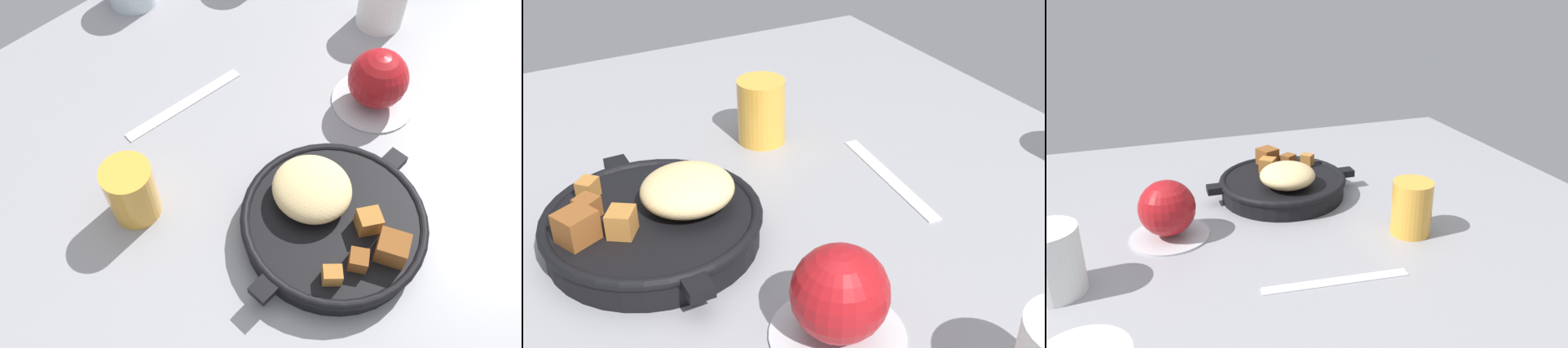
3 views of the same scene
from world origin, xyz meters
TOP-DOWN VIEW (x-y plane):
  - ground_plane at (0.00, 0.00)cm, footprint 111.14×94.21cm
  - cast_iron_skillet at (-3.66, -9.99)cm, footprint 26.44×22.15cm
  - saucer_plate at (16.59, -1.23)cm, footprint 11.76×11.76cm
  - red_apple at (16.59, -1.23)cm, footprint 8.33×8.33cm
  - butter_knife at (-2.47, 17.92)cm, footprint 19.33×3.37cm
  - juice_glass_amber at (-18.06, 9.09)cm, footprint 6.05×6.05cm
  - white_creamer_pitcher at (31.14, 8.66)cm, footprint 7.42×7.42cm

SIDE VIEW (x-z plane):
  - ground_plane at x=0.00cm, z-range -2.40..0.00cm
  - butter_knife at x=-2.47cm, z-range 0.00..0.36cm
  - saucer_plate at x=16.59cm, z-range 0.00..0.60cm
  - cast_iron_skillet at x=-3.66cm, z-range -1.07..6.17cm
  - juice_glass_amber at x=-18.06cm, z-range 0.00..8.28cm
  - white_creamer_pitcher at x=31.14cm, z-range 0.00..8.72cm
  - red_apple at x=16.59cm, z-range 0.60..8.93cm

